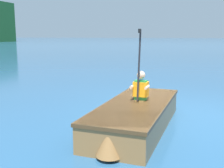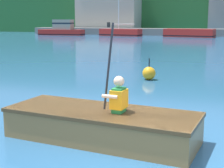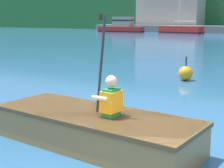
# 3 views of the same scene
# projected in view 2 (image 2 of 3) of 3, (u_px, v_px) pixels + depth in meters

# --- Properties ---
(waterfront_warehouse_left) EXTENTS (9.42, 10.41, 7.88)m
(waterfront_warehouse_left) POSITION_uv_depth(u_px,v_px,m) (116.00, 7.00, 53.58)
(waterfront_warehouse_left) COLOR #B2A899
(waterfront_warehouse_left) RESTS_ON ground
(moored_boat_dock_west_end) EXTENTS (6.22, 2.21, 2.06)m
(moored_boat_dock_west_end) POSITION_uv_depth(u_px,v_px,m) (62.00, 29.00, 45.66)
(moored_boat_dock_west_end) COLOR red
(moored_boat_dock_west_end) RESTS_ON ground
(moored_boat_dock_center_far) EXTENTS (6.09, 2.66, 0.96)m
(moored_boat_dock_center_far) POSITION_uv_depth(u_px,v_px,m) (189.00, 33.00, 40.69)
(moored_boat_dock_center_far) COLOR red
(moored_boat_dock_center_far) RESTS_ON ground
(moored_boat_dock_east_end) EXTENTS (5.64, 2.34, 4.66)m
(moored_boat_dock_east_end) POSITION_uv_depth(u_px,v_px,m) (120.00, 33.00, 43.64)
(moored_boat_dock_east_end) COLOR red
(moored_boat_dock_east_end) RESTS_ON ground
(rowboat_foreground) EXTENTS (3.34, 1.39, 0.51)m
(rowboat_foreground) POSITION_uv_depth(u_px,v_px,m) (99.00, 123.00, 5.69)
(rowboat_foreground) COLOR #A3703D
(rowboat_foreground) RESTS_ON ground
(person_paddler) EXTENTS (0.39, 0.37, 1.42)m
(person_paddler) POSITION_uv_depth(u_px,v_px,m) (118.00, 95.00, 5.46)
(person_paddler) COLOR #267F3F
(person_paddler) RESTS_ON rowboat_foreground
(channel_buoy) EXTENTS (0.44, 0.44, 0.72)m
(channel_buoy) POSITION_uv_depth(u_px,v_px,m) (149.00, 73.00, 11.42)
(channel_buoy) COLOR orange
(channel_buoy) RESTS_ON ground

